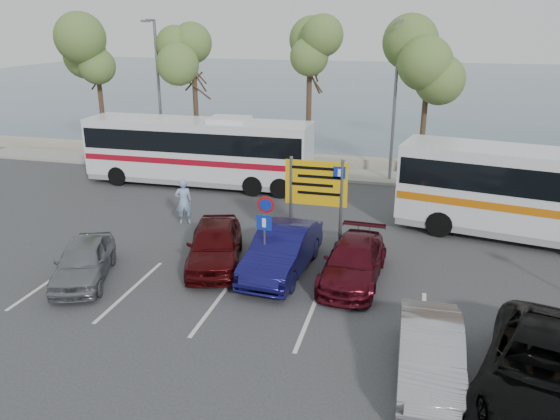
% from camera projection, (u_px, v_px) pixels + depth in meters
% --- Properties ---
extents(ground, '(120.00, 120.00, 0.00)m').
position_uv_depth(ground, '(264.00, 291.00, 17.19)').
color(ground, '#343437').
rests_on(ground, ground).
extents(kerb_strip, '(44.00, 2.40, 0.15)m').
position_uv_depth(kerb_strip, '(334.00, 174.00, 29.97)').
color(kerb_strip, gray).
rests_on(kerb_strip, ground).
extents(seawall, '(48.00, 0.80, 0.60)m').
position_uv_depth(seawall, '(340.00, 162.00, 31.72)').
color(seawall, gray).
rests_on(seawall, ground).
extents(sea, '(140.00, 140.00, 0.00)m').
position_uv_depth(sea, '(389.00, 85.00, 72.07)').
color(sea, '#3E5863').
rests_on(sea, ground).
extents(tree_far_left, '(3.20, 3.20, 7.60)m').
position_uv_depth(tree_far_left, '(96.00, 53.00, 31.22)').
color(tree_far_left, '#382619').
rests_on(tree_far_left, kerb_strip).
extents(tree_left, '(3.20, 3.20, 7.20)m').
position_uv_depth(tree_left, '(194.00, 60.00, 29.91)').
color(tree_left, '#382619').
rests_on(tree_left, kerb_strip).
extents(tree_mid, '(3.20, 3.20, 8.00)m').
position_uv_depth(tree_mid, '(310.00, 50.00, 28.16)').
color(tree_mid, '#382619').
rests_on(tree_mid, kerb_strip).
extents(tree_right, '(3.20, 3.20, 7.40)m').
position_uv_depth(tree_right, '(429.00, 61.00, 26.91)').
color(tree_right, '#382619').
rests_on(tree_right, kerb_strip).
extents(street_lamp_left, '(0.45, 1.15, 8.01)m').
position_uv_depth(street_lamp_left, '(158.00, 86.00, 30.41)').
color(street_lamp_left, slate).
rests_on(street_lamp_left, kerb_strip).
extents(street_lamp_right, '(0.45, 1.15, 8.01)m').
position_uv_depth(street_lamp_right, '(395.00, 94.00, 27.34)').
color(street_lamp_right, slate).
rests_on(street_lamp_right, kerb_strip).
extents(direction_sign, '(2.20, 0.12, 3.60)m').
position_uv_depth(direction_sign, '(316.00, 191.00, 19.08)').
color(direction_sign, slate).
rests_on(direction_sign, ground).
extents(sign_no_stop, '(0.60, 0.08, 2.35)m').
position_uv_depth(sign_no_stop, '(266.00, 217.00, 18.99)').
color(sign_no_stop, slate).
rests_on(sign_no_stop, ground).
extents(sign_parking, '(0.50, 0.07, 2.25)m').
position_uv_depth(sign_parking, '(264.00, 238.00, 17.48)').
color(sign_parking, slate).
rests_on(sign_parking, ground).
extents(lane_markings, '(12.02, 4.20, 0.01)m').
position_uv_depth(lane_markings, '(219.00, 301.00, 16.54)').
color(lane_markings, silver).
rests_on(lane_markings, ground).
extents(coach_bus_left, '(11.54, 2.53, 3.60)m').
position_uv_depth(coach_bus_left, '(198.00, 153.00, 27.78)').
color(coach_bus_left, silver).
rests_on(coach_bus_left, ground).
extents(car_silver_a, '(2.85, 4.21, 1.33)m').
position_uv_depth(car_silver_a, '(84.00, 261.00, 17.73)').
color(car_silver_a, slate).
rests_on(car_silver_a, ground).
extents(car_blue, '(1.94, 4.82, 1.56)m').
position_uv_depth(car_blue, '(282.00, 251.00, 18.25)').
color(car_blue, '#11104B').
rests_on(car_blue, ground).
extents(car_maroon, '(2.01, 4.51, 1.28)m').
position_uv_depth(car_maroon, '(354.00, 262.00, 17.73)').
color(car_maroon, '#4B0C16').
rests_on(car_maroon, ground).
extents(car_red, '(2.99, 4.79, 1.52)m').
position_uv_depth(car_red, '(215.00, 244.00, 18.83)').
color(car_red, '#42090B').
rests_on(car_red, ground).
extents(suv_black, '(3.94, 6.03, 1.54)m').
position_uv_depth(suv_black, '(543.00, 371.00, 11.98)').
color(suv_black, black).
rests_on(suv_black, ground).
extents(car_silver_b, '(1.57, 4.20, 1.37)m').
position_uv_depth(car_silver_b, '(430.00, 354.00, 12.76)').
color(car_silver_b, gray).
rests_on(car_silver_b, ground).
extents(pedestrian_near, '(0.84, 0.73, 1.93)m').
position_uv_depth(pedestrian_near, '(184.00, 202.00, 22.60)').
color(pedestrian_near, '#849FC0').
rests_on(pedestrian_near, ground).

